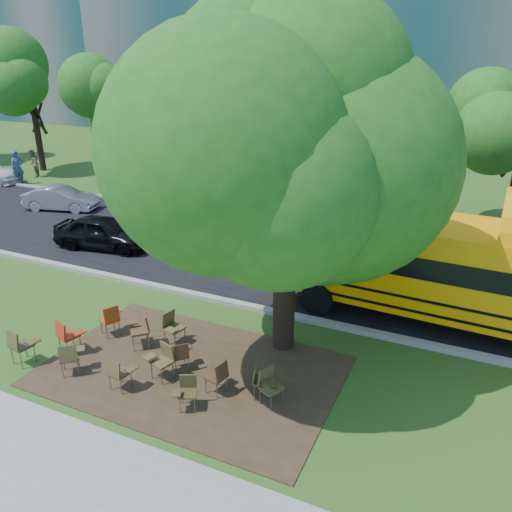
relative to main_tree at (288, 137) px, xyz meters
The scene contains 30 objects.
ground 6.20m from the main_tree, 150.06° to the right, with size 160.00×160.00×0.00m, color #32561B.
sidewalk 8.85m from the main_tree, 111.84° to the right, with size 60.00×4.00×0.04m, color gray.
dirt_patch 5.99m from the main_tree, 128.74° to the right, with size 7.00×4.50×0.03m, color #382819.
asphalt_road 8.14m from the main_tree, 115.34° to the left, with size 80.00×8.00×0.04m, color black.
kerb_near 6.14m from the main_tree, 150.06° to the left, with size 80.00×0.25×0.14m, color gray.
kerb_far 11.30m from the main_tree, 105.18° to the left, with size 80.00×0.25×0.14m, color gray.
building_main 36.52m from the main_tree, 107.09° to the left, with size 38.00×16.00×22.00m, color #63635E.
building_left 56.14m from the main_tree, 136.52° to the left, with size 26.00×14.00×20.00m, color #63635E.
bg_tree_0 18.61m from the main_tree, 141.78° to the left, with size 5.20×5.20×7.18m.
bg_tree_1 26.33m from the main_tree, 149.15° to the left, with size 6.00×6.00×8.40m.
bg_tree_2 16.42m from the main_tree, 117.68° to the left, with size 4.80×4.80×6.62m.
main_tree is the anchor object (origin of this frame).
chair_0 8.12m from the main_tree, 147.84° to the right, with size 0.68×0.56×0.95m.
chair_1 7.33m from the main_tree, 151.48° to the right, with size 0.72×0.57×0.94m.
chair_2 7.18m from the main_tree, 141.12° to the right, with size 0.59×0.74×0.87m.
chair_3 5.83m from the main_tree, 129.40° to the right, with size 0.69×0.54×0.90m.
chair_4 6.48m from the main_tree, 128.73° to the right, with size 0.59×0.50×0.85m.
chair_5 5.95m from the main_tree, 106.62° to the right, with size 0.54×0.63×0.79m.
chair_6 5.51m from the main_tree, 103.06° to the right, with size 0.50×0.64×0.85m.
chair_7 5.38m from the main_tree, 81.22° to the right, with size 0.66×0.59×0.87m.
chair_8 6.72m from the main_tree, 161.66° to the right, with size 0.60×0.76×0.92m.
chair_9 6.07m from the main_tree, 154.73° to the right, with size 0.83×0.66×0.97m.
chair_10 5.65m from the main_tree, 156.55° to the right, with size 0.55×0.69×0.94m.
chair_11 5.65m from the main_tree, 131.27° to the right, with size 0.54×0.68×0.79m.
chair_12 5.45m from the main_tree, 75.54° to the right, with size 0.57×0.72×0.89m.
black_car 10.91m from the main_tree, 157.68° to the left, with size 1.56×3.88×1.32m, color black.
bg_car_silver 16.84m from the main_tree, 154.29° to the left, with size 1.25×3.57×1.18m, color gray.
bg_car_red 12.19m from the main_tree, 138.54° to the left, with size 2.38×5.17×1.44m, color #5A0F1B.
pedestrian_a 23.49m from the main_tree, 154.31° to the left, with size 0.72×0.47×1.98m, color navy.
pedestrian_b 24.89m from the main_tree, 151.33° to the left, with size 0.82×0.64×1.69m, color #887451.
Camera 1 is at (6.68, -9.07, 7.11)m, focal length 35.00 mm.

